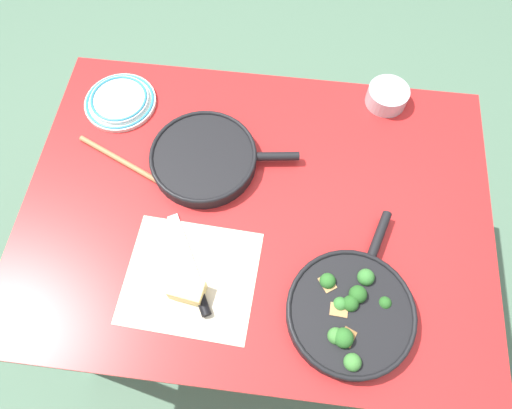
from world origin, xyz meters
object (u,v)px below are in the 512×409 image
(skillet_eggs, at_px, (205,158))
(grater_knife, at_px, (194,278))
(prep_bowl_steel, at_px, (387,96))
(skillet_broccoli, at_px, (350,312))
(wooden_spoon, at_px, (144,174))
(cheese_block, at_px, (187,290))
(dinner_plate_stack, at_px, (120,101))

(skillet_eggs, bearing_deg, grater_knife, -92.79)
(prep_bowl_steel, bearing_deg, skillet_broccoli, -97.77)
(wooden_spoon, height_order, cheese_block, cheese_block)
(dinner_plate_stack, bearing_deg, grater_knife, -58.15)
(skillet_broccoli, xyz_separation_m, dinner_plate_stack, (-0.69, 0.55, -0.01))
(grater_knife, relative_size, prep_bowl_steel, 2.18)
(prep_bowl_steel, bearing_deg, grater_knife, -127.76)
(skillet_broccoli, distance_m, prep_bowl_steel, 0.65)
(skillet_broccoli, distance_m, cheese_block, 0.39)
(dinner_plate_stack, distance_m, prep_bowl_steel, 0.79)
(skillet_eggs, bearing_deg, dinner_plate_stack, 141.15)
(cheese_block, distance_m, dinner_plate_stack, 0.62)
(grater_knife, bearing_deg, dinner_plate_stack, 3.35)
(grater_knife, xyz_separation_m, prep_bowl_steel, (0.47, 0.61, 0.02))
(skillet_broccoli, height_order, wooden_spoon, skillet_broccoli)
(skillet_eggs, distance_m, cheese_block, 0.37)
(cheese_block, relative_size, prep_bowl_steel, 0.74)
(skillet_broccoli, xyz_separation_m, skillet_eggs, (-0.41, 0.37, -0.00))
(prep_bowl_steel, bearing_deg, wooden_spoon, -153.18)
(dinner_plate_stack, bearing_deg, cheese_block, -60.53)
(prep_bowl_steel, bearing_deg, skillet_eggs, -151.31)
(grater_knife, bearing_deg, prep_bowl_steel, -66.26)
(skillet_broccoli, height_order, grater_knife, skillet_broccoli)
(cheese_block, bearing_deg, wooden_spoon, 120.11)
(prep_bowl_steel, bearing_deg, dinner_plate_stack, -172.65)
(skillet_broccoli, relative_size, skillet_eggs, 1.03)
(wooden_spoon, xyz_separation_m, cheese_block, (0.18, -0.31, 0.02))
(wooden_spoon, bearing_deg, skillet_broccoli, -4.73)
(skillet_eggs, xyz_separation_m, cheese_block, (0.02, -0.37, 0.00))
(skillet_broccoli, relative_size, cheese_block, 4.76)
(skillet_broccoli, relative_size, dinner_plate_stack, 2.00)
(prep_bowl_steel, bearing_deg, cheese_block, -126.62)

